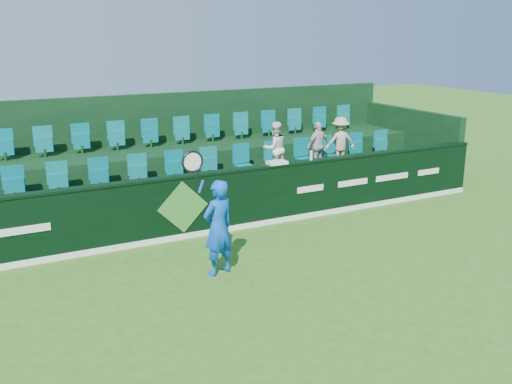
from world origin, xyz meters
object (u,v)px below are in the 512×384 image
tennis_player (218,227)px  spectator_middle (318,146)px  spectator_right (340,142)px  drinks_bottle (311,155)px  spectator_left (275,148)px  towel (277,162)px

tennis_player → spectator_middle: bearing=37.3°
spectator_right → drinks_bottle: size_ratio=6.06×
spectator_left → spectator_middle: spectator_left is taller
spectator_middle → spectator_right: size_ratio=0.94×
spectator_middle → towel: size_ratio=2.80×
drinks_bottle → towel: bearing=180.0°
tennis_player → towel: 3.14m
spectator_middle → towel: spectator_middle is taller
spectator_left → towel: size_ratio=2.99×
tennis_player → spectator_middle: (4.15, 3.16, 0.53)m
towel → drinks_bottle: drinks_bottle is taller
tennis_player → spectator_right: 5.80m
spectator_right → towel: size_ratio=2.97×
spectator_middle → towel: (-1.82, -1.12, -0.02)m
spectator_right → towel: 2.73m
tennis_player → spectator_right: bearing=33.3°
towel → drinks_bottle: (0.90, 0.00, 0.07)m
spectator_left → drinks_bottle: size_ratio=6.12×
towel → spectator_middle: bearing=31.6°
spectator_left → spectator_middle: 1.25m
spectator_middle → drinks_bottle: spectator_middle is taller
spectator_middle → spectator_right: spectator_right is taller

